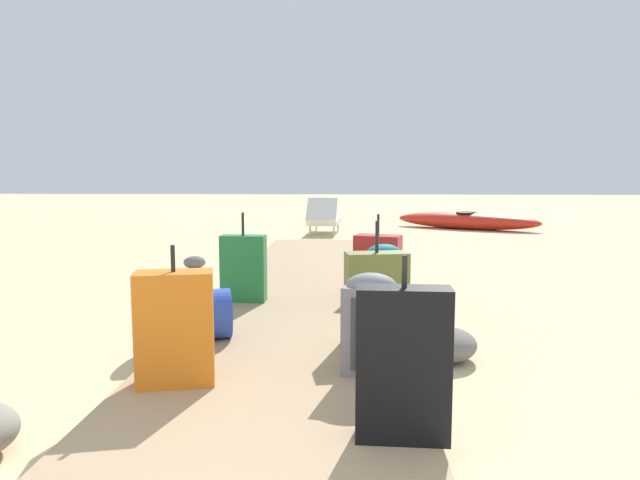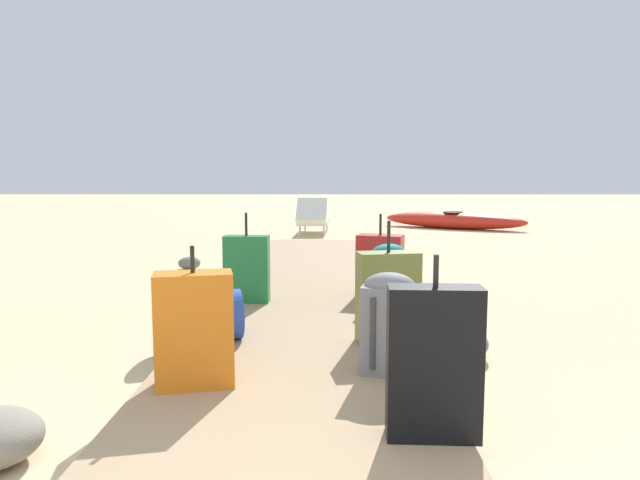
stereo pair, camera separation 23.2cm
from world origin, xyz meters
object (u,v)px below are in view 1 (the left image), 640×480
duffel_bag_blue (193,315)px  lounge_chair (324,219)px  backpack_grey (371,321)px  suitcase_olive (376,298)px  suitcase_black (403,364)px  backpack_teal (384,275)px  suitcase_green (244,268)px  suitcase_orange (175,328)px  suitcase_red (378,266)px  kayak (466,221)px

duffel_bag_blue → lounge_chair: (0.61, 7.89, 0.07)m
backpack_grey → duffel_bag_blue: (-1.23, 0.64, -0.14)m
suitcase_olive → duffel_bag_blue: suitcase_olive is taller
suitcase_black → backpack_teal: bearing=88.4°
suitcase_olive → suitcase_green: 1.71m
backpack_teal → backpack_grey: backpack_grey is taller
suitcase_black → suitcase_green: (-1.20, 2.72, -0.04)m
suitcase_orange → lounge_chair: 8.76m
suitcase_orange → suitcase_green: suitcase_green is taller
suitcase_olive → suitcase_red: bearing=86.6°
backpack_teal → suitcase_red: bearing=92.3°
backpack_grey → suitcase_red: suitcase_red is taller
backpack_teal → suitcase_olive: 1.00m
suitcase_orange → lounge_chair: (0.47, 8.74, -0.07)m
backpack_teal → backpack_grey: bearing=-96.1°
backpack_teal → suitcase_black: size_ratio=0.69×
backpack_grey → kayak: bearing=75.3°
suitcase_olive → suitcase_black: 1.46m
backpack_teal → suitcase_orange: size_ratio=0.73×
backpack_grey → suitcase_red: size_ratio=0.76×
duffel_bag_blue → suitcase_black: size_ratio=0.74×
suitcase_orange → kayak: size_ratio=0.24×
suitcase_olive → lounge_chair: suitcase_olive is taller
backpack_teal → suitcase_red: suitcase_red is taller
suitcase_green → suitcase_black: bearing=-66.1°
lounge_chair → suitcase_black: bearing=-85.5°
suitcase_orange → duffel_bag_blue: size_ratio=1.29×
suitcase_green → lounge_chair: size_ratio=0.52×
duffel_bag_blue → kayak: duffel_bag_blue is taller
suitcase_olive → suitcase_green: (-1.16, 1.26, -0.01)m
suitcase_black → lounge_chair: bearing=94.5°
suitcase_orange → backpack_grey: bearing=10.8°
suitcase_olive → lounge_chair: size_ratio=0.54×
backpack_grey → suitcase_green: size_ratio=0.73×
lounge_chair → kayak: lounge_chair is taller
suitcase_olive → suitcase_red: suitcase_olive is taller
suitcase_orange → suitcase_black: suitcase_black is taller
kayak → suitcase_green: bearing=-114.8°
suitcase_black → suitcase_green: size_ratio=1.01×
suitcase_black → suitcase_red: 3.00m
backpack_grey → lounge_chair: (-0.63, 8.53, -0.07)m
backpack_grey → suitcase_green: bearing=120.2°
suitcase_black → lounge_chair: (-0.73, 9.36, -0.10)m
backpack_grey → suitcase_black: suitcase_black is taller
backpack_teal → lounge_chair: (-0.80, 6.91, -0.05)m
suitcase_black → suitcase_red: suitcase_black is taller
suitcase_red → backpack_teal: bearing=-87.7°
suitcase_olive → duffel_bag_blue: size_ratio=1.40×
suitcase_olive → suitcase_red: 1.54m
suitcase_green → lounge_chair: (0.47, 6.64, -0.06)m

